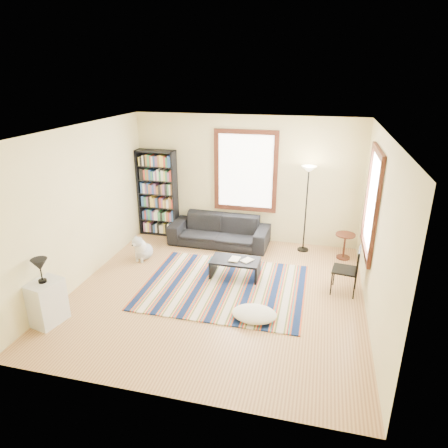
% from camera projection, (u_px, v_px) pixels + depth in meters
% --- Properties ---
extents(floor, '(5.00, 5.00, 0.10)m').
position_uv_depth(floor, '(217.00, 294.00, 7.06)').
color(floor, tan).
rests_on(floor, ground).
extents(ceiling, '(5.00, 5.00, 0.10)m').
position_uv_depth(ceiling, '(216.00, 127.00, 6.02)').
color(ceiling, white).
rests_on(ceiling, floor).
extents(wall_back, '(5.00, 0.10, 2.80)m').
position_uv_depth(wall_back, '(246.00, 179.00, 8.85)').
color(wall_back, beige).
rests_on(wall_back, floor).
extents(wall_front, '(5.00, 0.10, 2.80)m').
position_uv_depth(wall_front, '(155.00, 298.00, 4.23)').
color(wall_front, beige).
rests_on(wall_front, floor).
extents(wall_left, '(0.10, 5.00, 2.80)m').
position_uv_depth(wall_left, '(79.00, 206.00, 7.11)').
color(wall_left, beige).
rests_on(wall_left, floor).
extents(wall_right, '(0.10, 5.00, 2.80)m').
position_uv_depth(wall_right, '(381.00, 231.00, 5.97)').
color(wall_right, beige).
rests_on(wall_right, floor).
extents(window_back, '(1.20, 0.06, 1.60)m').
position_uv_depth(window_back, '(246.00, 171.00, 8.71)').
color(window_back, white).
rests_on(window_back, wall_back).
extents(window_right, '(0.06, 1.20, 1.60)m').
position_uv_depth(window_right, '(372.00, 202.00, 6.64)').
color(window_right, white).
rests_on(window_right, wall_right).
extents(rug, '(2.86, 2.29, 0.02)m').
position_uv_depth(rug, '(224.00, 286.00, 7.20)').
color(rug, '#0B183A').
rests_on(rug, floor).
extents(sofa, '(2.22, 0.92, 0.64)m').
position_uv_depth(sofa, '(219.00, 231.00, 8.89)').
color(sofa, black).
rests_on(sofa, floor).
extents(bookshelf, '(0.90, 0.30, 2.00)m').
position_uv_depth(bookshelf, '(158.00, 193.00, 9.24)').
color(bookshelf, black).
rests_on(bookshelf, floor).
extents(coffee_table, '(0.92, 0.54, 0.36)m').
position_uv_depth(coffee_table, '(235.00, 268.00, 7.50)').
color(coffee_table, black).
rests_on(coffee_table, floor).
extents(book_a, '(0.20, 0.26, 0.02)m').
position_uv_depth(book_a, '(230.00, 258.00, 7.45)').
color(book_a, beige).
rests_on(book_a, coffee_table).
extents(book_b, '(0.26, 0.29, 0.02)m').
position_uv_depth(book_b, '(244.00, 259.00, 7.44)').
color(book_b, beige).
rests_on(book_b, coffee_table).
extents(floor_cushion, '(0.78, 0.63, 0.18)m').
position_uv_depth(floor_cushion, '(254.00, 314.00, 6.25)').
color(floor_cushion, white).
rests_on(floor_cushion, floor).
extents(floor_lamp, '(0.35, 0.35, 1.86)m').
position_uv_depth(floor_lamp, '(306.00, 210.00, 8.35)').
color(floor_lamp, black).
rests_on(floor_lamp, floor).
extents(side_table, '(0.43, 0.43, 0.54)m').
position_uv_depth(side_table, '(344.00, 246.00, 8.22)').
color(side_table, '#3E160F').
rests_on(side_table, floor).
extents(folding_chair, '(0.47, 0.45, 0.86)m').
position_uv_depth(folding_chair, '(345.00, 270.00, 6.89)').
color(folding_chair, black).
rests_on(folding_chair, floor).
extents(white_cabinet, '(0.48, 0.57, 0.70)m').
position_uv_depth(white_cabinet, '(47.00, 302.00, 6.08)').
color(white_cabinet, silver).
rests_on(white_cabinet, floor).
extents(table_lamp, '(0.30, 0.30, 0.38)m').
position_uv_depth(table_lamp, '(41.00, 271.00, 5.88)').
color(table_lamp, black).
rests_on(table_lamp, white_cabinet).
extents(dog, '(0.52, 0.63, 0.55)m').
position_uv_depth(dog, '(144.00, 247.00, 8.19)').
color(dog, silver).
rests_on(dog, floor).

